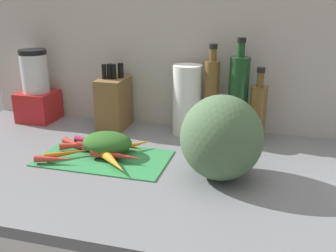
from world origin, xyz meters
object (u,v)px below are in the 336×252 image
cutting_board (104,157)px  knife_block (114,102)px  carrot_1 (114,162)px  carrot_10 (129,146)px  bottle_0 (211,97)px  carrot_3 (127,146)px  carrot_2 (75,144)px  carrot_6 (117,155)px  carrot_5 (55,159)px  winter_squash (221,138)px  bottle_2 (258,113)px  paper_towel_roll (186,100)px  carrot_4 (97,142)px  blender_appliance (37,91)px  carrot_7 (94,145)px  carrot_0 (97,149)px  carrot_8 (78,145)px  bottle_1 (238,97)px

cutting_board → knife_block: size_ratio=1.63×
carrot_1 → carrot_10: carrot_1 is taller
bottle_0 → carrot_3: bearing=-137.1°
carrot_2 → carrot_6: bearing=-19.2°
carrot_5 → carrot_2: bearing=90.8°
carrot_3 → winter_squash: (31.72, -10.20, 9.82)cm
carrot_3 → bottle_2: size_ratio=0.49×
cutting_board → carrot_10: 9.11cm
winter_squash → paper_towel_roll: (-17.07, 32.55, 0.84)cm
carrot_1 → carrot_4: 18.02cm
cutting_board → winter_squash: bearing=-4.7°
blender_appliance → bottle_0: (70.31, 0.17, 2.19)cm
carrot_2 → bottle_2: (57.59, 23.01, 8.64)cm
cutting_board → carrot_6: carrot_6 is taller
carrot_5 → blender_appliance: size_ratio=0.42×
carrot_7 → carrot_10: (11.50, 1.88, 0.21)cm
cutting_board → winter_squash: 38.67cm
carrot_3 → carrot_10: bearing=-29.4°
knife_block → blender_appliance: (-33.34, 0.35, 2.31)cm
carrot_0 → carrot_3: carrot_0 is taller
winter_squash → bottle_0: (-8.02, 32.24, 2.63)cm
carrot_3 → carrot_4: size_ratio=0.76×
cutting_board → carrot_2: size_ratio=3.64×
cutting_board → carrot_3: (5.08, 7.15, 1.64)cm
winter_squash → carrot_2: bearing=171.4°
carrot_4 → carrot_8: (-4.92, -3.74, -0.06)cm
carrot_1 → carrot_7: 16.06cm
carrot_3 → knife_block: 26.51cm
carrot_3 → bottle_0: size_ratio=0.38×
bottle_2 → knife_block: bearing=178.6°
bottle_2 → carrot_7: bearing=-156.1°
carrot_1 → carrot_3: bearing=93.9°
carrot_5 → bottle_0: size_ratio=0.37×
carrot_2 → paper_towel_roll: size_ratio=0.44×
cutting_board → blender_appliance: size_ratio=1.41×
winter_squash → bottle_2: bearing=74.6°
carrot_0 → bottle_1: 51.21cm
carrot_0 → carrot_2: bearing=165.6°
carrot_5 → bottle_0: 56.89cm
cutting_board → carrot_2: 13.27cm
carrot_6 → knife_block: 34.11cm
carrot_7 → carrot_10: carrot_10 is taller
carrot_8 → cutting_board: bearing=-18.6°
carrot_6 → paper_towel_roll: size_ratio=0.66×
bottle_1 → carrot_4: bearing=-153.5°
blender_appliance → bottle_2: 86.72cm
carrot_4 → carrot_5: 16.78cm
carrot_3 → knife_block: (-13.27, 21.52, 7.95)cm
carrot_8 → bottle_2: bearing=23.0°
knife_block → bottle_2: bottle_2 is taller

